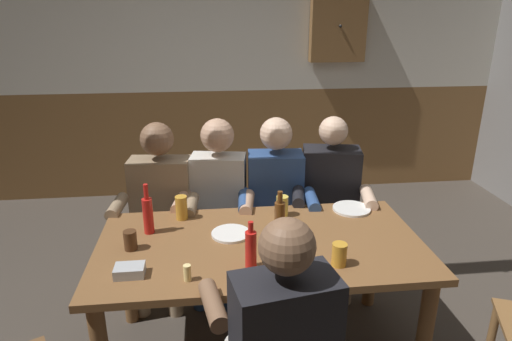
# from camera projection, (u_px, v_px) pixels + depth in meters

# --- Properties ---
(ground_plane) EXTENTS (6.80, 6.80, 0.00)m
(ground_plane) POSITION_uv_depth(u_px,v_px,m) (258.00, 339.00, 2.75)
(ground_plane) COLOR #423A33
(back_wall_upper) EXTENTS (5.67, 0.12, 1.38)m
(back_wall_upper) POSITION_uv_depth(u_px,v_px,m) (229.00, 21.00, 4.44)
(back_wall_upper) COLOR silver
(back_wall_wainscot) EXTENTS (5.67, 0.12, 1.12)m
(back_wall_wainscot) POSITION_uv_depth(u_px,v_px,m) (232.00, 141.00, 4.87)
(back_wall_wainscot) COLOR brown
(back_wall_wainscot) RESTS_ON ground_plane
(dining_table) EXTENTS (1.76, 0.91, 0.73)m
(dining_table) POSITION_uv_depth(u_px,v_px,m) (260.00, 258.00, 2.45)
(dining_table) COLOR brown
(dining_table) RESTS_ON ground_plane
(person_0) EXTENTS (0.57, 0.53, 1.23)m
(person_0) POSITION_uv_depth(u_px,v_px,m) (160.00, 204.00, 3.01)
(person_0) COLOR #997F60
(person_0) RESTS_ON ground_plane
(person_1) EXTENTS (0.55, 0.55, 1.24)m
(person_1) POSITION_uv_depth(u_px,v_px,m) (218.00, 201.00, 3.05)
(person_1) COLOR silver
(person_1) RESTS_ON ground_plane
(person_2) EXTENTS (0.54, 0.55, 1.24)m
(person_2) POSITION_uv_depth(u_px,v_px,m) (276.00, 198.00, 3.09)
(person_2) COLOR #2D4C84
(person_2) RESTS_ON ground_plane
(person_3) EXTENTS (0.58, 0.60, 1.24)m
(person_3) POSITION_uv_depth(u_px,v_px,m) (330.00, 196.00, 3.14)
(person_3) COLOR black
(person_3) RESTS_ON ground_plane
(person_4) EXTENTS (0.57, 0.58, 1.24)m
(person_4) POSITION_uv_depth(u_px,v_px,m) (279.00, 338.00, 1.78)
(person_4) COLOR black
(person_4) RESTS_ON ground_plane
(table_candle) EXTENTS (0.04, 0.04, 0.08)m
(table_candle) POSITION_uv_depth(u_px,v_px,m) (187.00, 273.00, 2.06)
(table_candle) COLOR #F9E08C
(table_candle) RESTS_ON dining_table
(condiment_caddy) EXTENTS (0.14, 0.10, 0.05)m
(condiment_caddy) POSITION_uv_depth(u_px,v_px,m) (130.00, 271.00, 2.11)
(condiment_caddy) COLOR #B2B7BC
(condiment_caddy) RESTS_ON dining_table
(plate_0) EXTENTS (0.24, 0.24, 0.01)m
(plate_0) POSITION_uv_depth(u_px,v_px,m) (351.00, 209.00, 2.80)
(plate_0) COLOR white
(plate_0) RESTS_ON dining_table
(plate_1) EXTENTS (0.22, 0.22, 0.01)m
(plate_1) POSITION_uv_depth(u_px,v_px,m) (231.00, 234.00, 2.49)
(plate_1) COLOR white
(plate_1) RESTS_ON dining_table
(bottle_0) EXTENTS (0.06, 0.06, 0.29)m
(bottle_0) POSITION_uv_depth(u_px,v_px,m) (148.00, 214.00, 2.48)
(bottle_0) COLOR red
(bottle_0) RESTS_ON dining_table
(bottle_1) EXTENTS (0.06, 0.06, 0.28)m
(bottle_1) POSITION_uv_depth(u_px,v_px,m) (280.00, 219.00, 2.42)
(bottle_1) COLOR #593314
(bottle_1) RESTS_ON dining_table
(bottle_2) EXTENTS (0.06, 0.06, 0.25)m
(bottle_2) POSITION_uv_depth(u_px,v_px,m) (251.00, 249.00, 2.15)
(bottle_2) COLOR red
(bottle_2) RESTS_ON dining_table
(pint_glass_0) EXTENTS (0.07, 0.07, 0.10)m
(pint_glass_0) POSITION_uv_depth(u_px,v_px,m) (130.00, 240.00, 2.33)
(pint_glass_0) COLOR #4C2D19
(pint_glass_0) RESTS_ON dining_table
(pint_glass_1) EXTENTS (0.07, 0.07, 0.15)m
(pint_glass_1) POSITION_uv_depth(u_px,v_px,m) (181.00, 208.00, 2.66)
(pint_glass_1) COLOR gold
(pint_glass_1) RESTS_ON dining_table
(pint_glass_2) EXTENTS (0.07, 0.07, 0.13)m
(pint_glass_2) POSITION_uv_depth(u_px,v_px,m) (282.00, 206.00, 2.70)
(pint_glass_2) COLOR #E5C64C
(pint_glass_2) RESTS_ON dining_table
(pint_glass_3) EXTENTS (0.07, 0.07, 0.12)m
(pint_glass_3) POSITION_uv_depth(u_px,v_px,m) (339.00, 254.00, 2.18)
(pint_glass_3) COLOR gold
(pint_glass_3) RESTS_ON dining_table
(pint_glass_4) EXTENTS (0.06, 0.06, 0.11)m
(pint_glass_4) POSITION_uv_depth(u_px,v_px,m) (306.00, 266.00, 2.08)
(pint_glass_4) COLOR #E5C64C
(pint_glass_4) RESTS_ON dining_table
(pint_glass_5) EXTENTS (0.07, 0.07, 0.11)m
(pint_glass_5) POSITION_uv_depth(u_px,v_px,m) (277.00, 239.00, 2.33)
(pint_glass_5) COLOR #E5C64C
(pint_glass_5) RESTS_ON dining_table
(wall_dart_cabinet) EXTENTS (0.56, 0.15, 0.70)m
(wall_dart_cabinet) POSITION_uv_depth(u_px,v_px,m) (338.00, 26.00, 4.45)
(wall_dart_cabinet) COLOR brown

